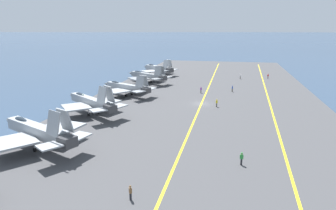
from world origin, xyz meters
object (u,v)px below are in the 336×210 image
Objects in this scene: crew_red_vest at (268,76)px; parked_jet_sixth at (158,69)px; parked_jet_fourth at (127,87)px; crew_blue_vest at (232,88)px; crew_yellow_vest at (217,103)px; crew_purple_vest at (201,90)px; parked_jet_fifth at (147,76)px; parked_jet_third at (91,102)px; crew_brown_vest at (130,192)px; crew_white_vest at (240,76)px; crew_green_vest at (242,158)px; parked_jet_second at (37,131)px.

parked_jet_sixth is at bearing 89.99° from crew_red_vest.
crew_blue_vest is at bearing -68.02° from parked_jet_fourth.
crew_blue_vest is (17.13, -3.26, -0.04)m from crew_yellow_vest.
crew_blue_vest is (3.74, -8.17, -0.02)m from crew_purple_vest.
parked_jet_fifth is at bearing -0.55° from parked_jet_fourth.
parked_jet_third is at bearing 143.13° from crew_red_vest.
parked_jet_third reaches higher than crew_purple_vest.
parked_jet_third is 9.23× the size of crew_purple_vest.
parked_jet_fifth reaches higher than crew_red_vest.
crew_purple_vest is 34.43m from crew_red_vest.
parked_jet_sixth reaches higher than crew_brown_vest.
crew_blue_vest is (56.19, -9.78, 0.05)m from crew_brown_vest.
parked_jet_fifth reaches higher than crew_yellow_vest.
parked_jet_sixth is 8.31× the size of crew_purple_vest.
crew_white_vest is (-2.45, -29.59, -1.38)m from parked_jet_sixth.
crew_purple_vest is 1.04× the size of crew_red_vest.
crew_green_vest is at bearing -120.40° from parked_jet_third.
parked_jet_second is at bearing 150.86° from crew_red_vest.
crew_green_vest is (-41.81, -9.66, -0.01)m from crew_purple_vest.
crew_purple_vest is at bearing 157.34° from crew_white_vest.
parked_jet_fourth is 9.03× the size of crew_white_vest.
crew_green_vest reaches higher than crew_blue_vest.
parked_jet_third is 33.13m from crew_brown_vest.
crew_brown_vest is at bearing -119.83° from parked_jet_second.
crew_white_vest is 22.01m from crew_blue_vest.
parked_jet_second is 37.75m from crew_yellow_vest.
crew_yellow_vest is (11.28, -24.47, -1.69)m from parked_jet_third.
crew_yellow_vest is at bearing -150.12° from parked_jet_sixth.
parked_jet_fourth is at bearing 132.39° from crew_red_vest.
crew_purple_vest is 1.01× the size of crew_white_vest.
parked_jet_fifth is 9.84× the size of crew_brown_vest.
parked_jet_sixth is 8.65× the size of crew_red_vest.
crew_brown_vest is (-45.48, -16.77, -1.35)m from parked_jet_fourth.
crew_white_vest is (50.27, -30.25, -1.72)m from parked_jet_third.
parked_jet_fourth is 24.20m from crew_yellow_vest.
crew_brown_vest is (-63.83, -16.59, -1.43)m from parked_jet_fifth.
parked_jet_third is at bearing 141.58° from crew_purple_vest.
crew_blue_vest is (28.41, -27.73, -1.73)m from parked_jet_third.
parked_jet_third is at bearing 114.74° from crew_yellow_vest.
parked_jet_sixth is at bearing 48.07° from crew_blue_vest.
crew_purple_vest is at bearing 114.61° from crew_blue_vest.
parked_jet_second is at bearing 178.88° from parked_jet_fifth.
crew_white_vest is (25.61, -10.69, -0.00)m from crew_purple_vest.
crew_yellow_vest is (-6.42, -23.30, -1.26)m from parked_jet_fourth.
parked_jet_fifth is at bearing 43.03° from crew_yellow_vest.
parked_jet_second reaches higher than parked_jet_third.
crew_green_vest is at bearing -166.99° from crew_purple_vest.
parked_jet_second is 53.73m from parked_jet_fifth.
crew_yellow_vest reaches higher than crew_brown_vest.
parked_jet_third reaches higher than parked_jet_fifth.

